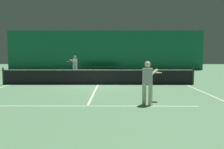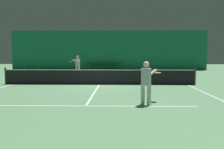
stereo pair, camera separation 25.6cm
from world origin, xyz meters
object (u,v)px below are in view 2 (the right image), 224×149
Objects in this scene: courtside_chair_6 at (118,66)px; courtside_chair_4 at (108,66)px; courtside_chair_3 at (103,66)px; tennis_net at (99,76)px; courtside_chair_2 at (98,66)px; courtside_chair_0 at (88,66)px; courtside_chair_5 at (113,66)px; player_near at (147,80)px; courtside_chair_1 at (93,66)px; player_far at (77,64)px.

courtside_chair_4 is at bearing -90.00° from courtside_chair_6.
tennis_net is at bearing 2.60° from courtside_chair_3.
courtside_chair_2 is (-1.18, 13.40, -0.03)m from tennis_net.
courtside_chair_0 is 1.15m from courtside_chair_2.
courtside_chair_0 is at bearing -90.00° from courtside_chair_2.
tennis_net is at bearing -2.30° from courtside_chair_5.
player_near is 20.10m from courtside_chair_0.
player_near is 1.97× the size of courtside_chair_2.
courtside_chair_6 is (1.11, 13.40, -0.03)m from tennis_net.
courtside_chair_5 is at bearing 90.00° from courtside_chair_4.
courtside_chair_0 is 1.00× the size of courtside_chair_6.
player_near is 1.97× the size of courtside_chair_3.
player_far is at bearing -6.93° from courtside_chair_1.
courtside_chair_6 is (-1.15, 19.56, -0.48)m from player_near.
courtside_chair_3 is (-0.61, 13.40, -0.03)m from tennis_net.
player_far is 7.38m from courtside_chair_6.
player_far is (-4.80, 13.16, 0.07)m from player_near.
player_near is 0.94× the size of player_far.
tennis_net is 14.29× the size of courtside_chair_3.
courtside_chair_1 is (0.78, 6.39, -0.54)m from player_far.
courtside_chair_5 is at bearing 179.93° from player_far.
tennis_net is at bearing -4.75° from courtside_chair_6.
courtside_chair_4 is at bearing 90.00° from courtside_chair_0.
courtside_chair_5 is at bearing 90.00° from courtside_chair_3.
courtside_chair_3 is (0.57, 0.00, 0.00)m from courtside_chair_2.
courtside_chair_4 and courtside_chair_5 have the same top height.
tennis_net reaches higher than courtside_chair_5.
tennis_net is 13.51m from courtside_chair_1.
courtside_chair_1 is at bearing -90.00° from courtside_chair_4.
tennis_net is 14.29× the size of courtside_chair_5.
courtside_chair_3 is 0.57m from courtside_chair_4.
player_far reaches higher than courtside_chair_0.
courtside_chair_1 is 2.87m from courtside_chair_6.
courtside_chair_1 and courtside_chair_2 have the same top height.
courtside_chair_5 is at bearing 90.00° from courtside_chair_1.
player_far is at bearing -29.70° from courtside_chair_6.
player_far is 2.11× the size of courtside_chair_4.
player_near reaches higher than courtside_chair_5.
courtside_chair_5 is (1.72, 0.00, 0.00)m from courtside_chair_2.
courtside_chair_3 is at bearing 90.00° from courtside_chair_2.
courtside_chair_6 is at bearing 36.13° from player_near.
tennis_net is 13.60m from courtside_chair_0.
courtside_chair_5 is 1.00× the size of courtside_chair_6.
courtside_chair_0 and courtside_chair_3 have the same top height.
courtside_chair_0 is 2.30m from courtside_chair_4.
courtside_chair_3 is at bearing 90.00° from courtside_chair_0.
tennis_net is at bearing 52.96° from player_near.
courtside_chair_6 is (3.65, 6.39, -0.54)m from player_far.
courtside_chair_3 is (-2.88, 19.56, -0.48)m from player_near.
tennis_net is 6.78× the size of player_far.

